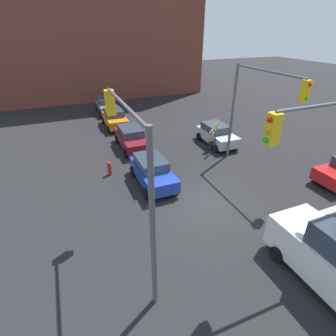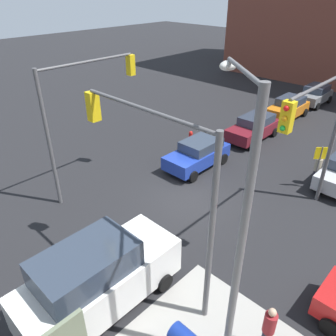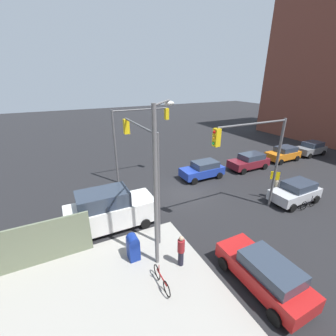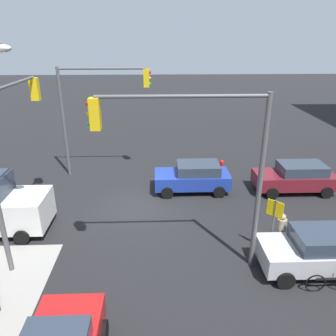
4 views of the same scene
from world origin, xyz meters
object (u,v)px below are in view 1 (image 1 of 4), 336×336
at_px(sedan_orange, 115,118).
at_px(hatchback_maroon, 132,138).
at_px(fire_hydrant, 109,168).
at_px(pedestrian_crossing, 211,140).
at_px(bicycle_at_crosswalk, 227,138).
at_px(coupe_gray, 106,105).
at_px(traffic_signal_se_corner, 132,160).
at_px(sedan_silver, 217,134).
at_px(traffic_signal_ne_corner, 333,150).
at_px(sedan_blue, 153,171).
at_px(traffic_signal_nw_corner, 257,100).

bearing_deg(sedan_orange, hatchback_maroon, 1.72).
height_order(fire_hydrant, pedestrian_crossing, pedestrian_crossing).
bearing_deg(bicycle_at_crosswalk, coupe_gray, -147.41).
height_order(traffic_signal_se_corner, sedan_silver, traffic_signal_se_corner).
relative_size(traffic_signal_ne_corner, sedan_blue, 1.58).
bearing_deg(traffic_signal_se_corner, sedan_blue, 154.95).
bearing_deg(hatchback_maroon, coupe_gray, -179.77).
height_order(hatchback_maroon, bicycle_at_crosswalk, hatchback_maroon).
bearing_deg(fire_hydrant, hatchback_maroon, 145.28).
bearing_deg(bicycle_at_crosswalk, sedan_blue, -64.29).
relative_size(traffic_signal_nw_corner, traffic_signal_ne_corner, 1.00).
height_order(traffic_signal_se_corner, sedan_orange, traffic_signal_se_corner).
height_order(sedan_silver, bicycle_at_crosswalk, sedan_silver).
height_order(coupe_gray, sedan_silver, same).
height_order(traffic_signal_ne_corner, sedan_blue, traffic_signal_ne_corner).
height_order(pedestrian_crossing, bicycle_at_crosswalk, pedestrian_crossing).
xyz_separation_m(traffic_signal_ne_corner, pedestrian_crossing, (-10.30, 1.39, -3.72)).
bearing_deg(traffic_signal_ne_corner, bicycle_at_crosswalk, 162.36).
bearing_deg(hatchback_maroon, sedan_blue, -2.65).
height_order(hatchback_maroon, pedestrian_crossing, pedestrian_crossing).
bearing_deg(traffic_signal_se_corner, sedan_orange, 170.90).
distance_m(traffic_signal_ne_corner, sedan_orange, 19.42).
bearing_deg(sedan_silver, bicycle_at_crosswalk, 92.33).
bearing_deg(pedestrian_crossing, traffic_signal_nw_corner, 117.93).
bearing_deg(fire_hydrant, traffic_signal_se_corner, -2.29).
relative_size(fire_hydrant, sedan_blue, 0.23).
bearing_deg(sedan_silver, traffic_signal_se_corner, -45.46).
height_order(sedan_silver, sedan_blue, same).
bearing_deg(sedan_orange, sedan_blue, -0.51).
distance_m(hatchback_maroon, coupe_gray, 10.26).
distance_m(hatchback_maroon, sedan_orange, 5.44).
xyz_separation_m(traffic_signal_ne_corner, bicycle_at_crosswalk, (-11.30, 3.59, -4.29)).
bearing_deg(traffic_signal_se_corner, pedestrian_crossing, 134.96).
relative_size(sedan_silver, sedan_blue, 0.96).
distance_m(coupe_gray, sedan_blue, 15.91).
relative_size(fire_hydrant, hatchback_maroon, 0.22).
distance_m(sedan_blue, bicycle_at_crosswalk, 8.83).
relative_size(hatchback_maroon, pedestrian_crossing, 2.48).
relative_size(traffic_signal_nw_corner, sedan_orange, 1.63).
distance_m(traffic_signal_nw_corner, sedan_blue, 7.52).
bearing_deg(traffic_signal_se_corner, coupe_gray, 172.60).
bearing_deg(pedestrian_crossing, traffic_signal_se_corner, 61.64).
bearing_deg(pedestrian_crossing, sedan_silver, -122.18).
relative_size(sedan_silver, pedestrian_crossing, 2.26).
height_order(traffic_signal_ne_corner, sedan_silver, traffic_signal_ne_corner).
xyz_separation_m(coupe_gray, sedan_orange, (4.82, -0.12, 0.00)).
distance_m(traffic_signal_se_corner, sedan_blue, 7.12).
distance_m(hatchback_maroon, bicycle_at_crosswalk, 7.91).
bearing_deg(sedan_orange, coupe_gray, 178.55).
distance_m(pedestrian_crossing, bicycle_at_crosswalk, 2.48).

